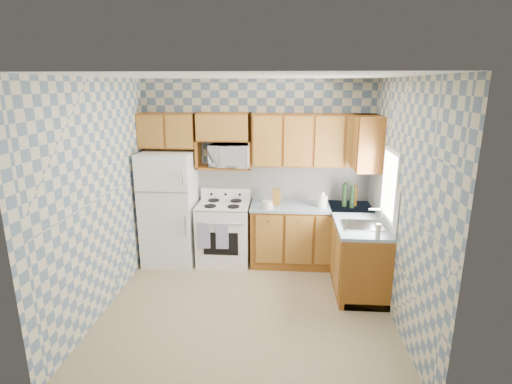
{
  "coord_description": "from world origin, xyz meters",
  "views": [
    {
      "loc": [
        0.42,
        -4.3,
        2.61
      ],
      "look_at": [
        0.05,
        0.75,
        1.25
      ],
      "focal_mm": 28.0,
      "sensor_mm": 36.0,
      "label": 1
    }
  ],
  "objects_px": {
    "stove_body": "(224,234)",
    "microwave": "(231,155)",
    "refrigerator": "(170,208)",
    "electric_kettle": "(322,201)"
  },
  "relations": [
    {
      "from": "microwave",
      "to": "electric_kettle",
      "type": "relative_size",
      "value": 3.39
    },
    {
      "from": "stove_body",
      "to": "electric_kettle",
      "type": "distance_m",
      "value": 1.54
    },
    {
      "from": "refrigerator",
      "to": "electric_kettle",
      "type": "xyz_separation_m",
      "value": [
        2.24,
        -0.05,
        0.17
      ]
    },
    {
      "from": "microwave",
      "to": "electric_kettle",
      "type": "xyz_separation_m",
      "value": [
        1.34,
        -0.24,
        -0.61
      ]
    },
    {
      "from": "microwave",
      "to": "electric_kettle",
      "type": "bearing_deg",
      "value": -4.5
    },
    {
      "from": "refrigerator",
      "to": "electric_kettle",
      "type": "bearing_deg",
      "value": -1.33
    },
    {
      "from": "stove_body",
      "to": "microwave",
      "type": "relative_size",
      "value": 1.52
    },
    {
      "from": "refrigerator",
      "to": "microwave",
      "type": "bearing_deg",
      "value": 11.64
    },
    {
      "from": "stove_body",
      "to": "microwave",
      "type": "distance_m",
      "value": 1.18
    },
    {
      "from": "stove_body",
      "to": "electric_kettle",
      "type": "bearing_deg",
      "value": -3.06
    }
  ]
}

